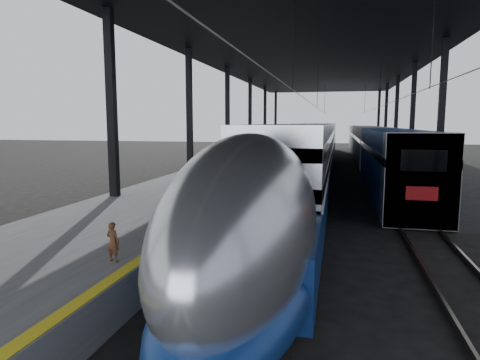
% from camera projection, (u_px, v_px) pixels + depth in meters
% --- Properties ---
extents(ground, '(160.00, 160.00, 0.00)m').
position_uv_depth(ground, '(207.00, 262.00, 13.00)').
color(ground, black).
rests_on(ground, ground).
extents(platform, '(6.00, 80.00, 1.00)m').
position_uv_depth(platform, '(240.00, 171.00, 33.04)').
color(platform, '#4C4C4F').
rests_on(platform, ground).
extents(yellow_strip, '(0.30, 80.00, 0.01)m').
position_uv_depth(yellow_strip, '(276.00, 166.00, 32.35)').
color(yellow_strip, gold).
rests_on(yellow_strip, platform).
extents(rails, '(6.52, 80.00, 0.16)m').
position_uv_depth(rails, '(347.00, 180.00, 31.33)').
color(rails, slate).
rests_on(rails, ground).
extents(canopy, '(18.00, 75.00, 9.47)m').
position_uv_depth(canopy, '(314.00, 54.00, 30.70)').
color(canopy, black).
rests_on(canopy, ground).
extents(tgv_train, '(2.90, 65.20, 4.16)m').
position_uv_depth(tgv_train, '(315.00, 150.00, 35.51)').
color(tgv_train, '#AAACB1').
rests_on(tgv_train, ground).
extents(second_train, '(2.79, 56.05, 3.84)m').
position_uv_depth(second_train, '(370.00, 146.00, 42.79)').
color(second_train, navy).
rests_on(second_train, ground).
extents(child, '(0.38, 0.29, 0.94)m').
position_uv_depth(child, '(113.00, 242.00, 9.93)').
color(child, '#4D2A19').
rests_on(child, platform).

